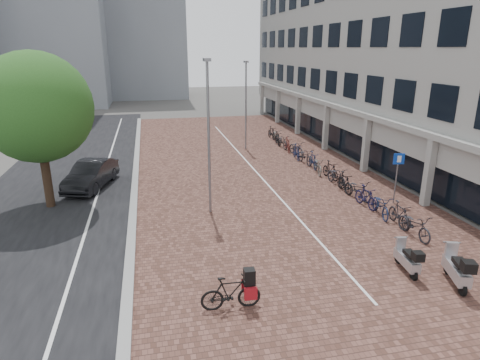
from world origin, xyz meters
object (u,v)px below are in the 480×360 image
Objects in this scene: car_dark at (91,175)px; scooter_back at (407,258)px; hero_bike at (231,292)px; scooter_front at (457,268)px; parking_sign at (397,170)px.

scooter_back is (11.61, -11.81, -0.20)m from car_dark.
hero_bike is 1.16× the size of scooter_back.
scooter_front is 1.52m from scooter_back.
scooter_front is at bearing -38.06° from scooter_back.
car_dark reaches higher than scooter_front.
scooter_back is at bearing -29.07° from car_dark.
scooter_front is (12.68, -12.88, -0.12)m from car_dark.
car_dark is 2.48× the size of scooter_front.
car_dark is 2.47× the size of hero_bike.
scooter_back is at bearing -80.73° from hero_bike.
car_dark is at bearing 24.99° from hero_bike.
hero_bike reaches higher than scooter_back.
hero_bike is 7.39m from scooter_front.
hero_bike is at bearing -50.75° from car_dark.
parking_sign is at bearing 68.17° from scooter_back.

